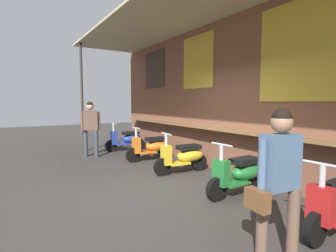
% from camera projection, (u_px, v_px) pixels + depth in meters
% --- Properties ---
extents(ground_plane, '(32.20, 32.20, 0.00)m').
position_uv_depth(ground_plane, '(165.00, 192.00, 4.87)').
color(ground_plane, '#383533').
extents(market_stall_facade, '(11.50, 2.52, 3.73)m').
position_uv_depth(market_stall_facade, '(239.00, 83.00, 5.66)').
color(market_stall_facade, brown).
rests_on(market_stall_facade, ground_plane).
extents(scooter_blue, '(0.49, 1.40, 0.97)m').
position_uv_depth(scooter_blue, '(127.00, 139.00, 9.00)').
color(scooter_blue, '#233D9E').
rests_on(scooter_blue, ground_plane).
extents(scooter_orange, '(0.46, 1.40, 0.97)m').
position_uv_depth(scooter_orange, '(152.00, 147.00, 7.52)').
color(scooter_orange, orange).
rests_on(scooter_orange, ground_plane).
extents(scooter_yellow, '(0.50, 1.40, 0.97)m').
position_uv_depth(scooter_yellow, '(184.00, 156.00, 6.16)').
color(scooter_yellow, gold).
rests_on(scooter_yellow, ground_plane).
extents(scooter_green, '(0.46, 1.40, 0.97)m').
position_uv_depth(scooter_green, '(240.00, 173.00, 4.70)').
color(scooter_green, '#237533').
rests_on(scooter_green, ground_plane).
extents(shopper_with_handbag, '(0.29, 0.65, 1.60)m').
position_uv_depth(shopper_with_handbag, '(279.00, 172.00, 2.62)').
color(shopper_with_handbag, brown).
rests_on(shopper_with_handbag, ground_plane).
extents(shopper_browsing, '(0.38, 0.56, 1.67)m').
position_uv_depth(shopper_browsing, '(90.00, 123.00, 7.89)').
color(shopper_browsing, '#383D4C').
rests_on(shopper_browsing, ground_plane).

